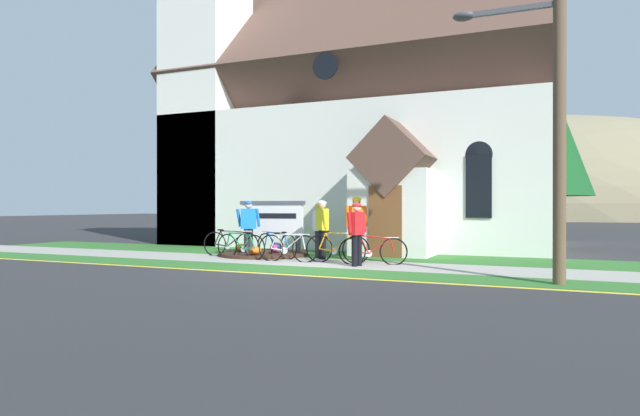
{
  "coord_description": "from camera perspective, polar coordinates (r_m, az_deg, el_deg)",
  "views": [
    {
      "loc": [
        5.64,
        -11.7,
        1.5
      ],
      "look_at": [
        -0.89,
        3.24,
        1.44
      ],
      "focal_mm": 30.77,
      "sensor_mm": 36.0,
      "label": 1
    }
  ],
  "objects": [
    {
      "name": "church_building",
      "position": [
        22.67,
        3.71,
        8.39
      ],
      "size": [
        14.79,
        10.63,
        14.09
      ],
      "color": "silver",
      "rests_on": "ground"
    },
    {
      "name": "flower_bed",
      "position": [
        16.7,
        -5.92,
        -4.7
      ],
      "size": [
        2.7,
        2.7,
        0.34
      ],
      "color": "#382319",
      "rests_on": "ground"
    },
    {
      "name": "cyclist_in_blue_jersey",
      "position": [
        13.63,
        3.84,
        -2.27
      ],
      "size": [
        0.3,
        0.72,
        1.58
      ],
      "color": "black",
      "rests_on": "ground"
    },
    {
      "name": "bicycle_red",
      "position": [
        14.55,
        1.79,
        -4.18
      ],
      "size": [
        1.76,
        0.18,
        0.86
      ],
      "color": "black",
      "rests_on": "ground"
    },
    {
      "name": "ground",
      "position": [
        16.75,
        3.84,
        -4.94
      ],
      "size": [
        140.0,
        140.0,
        0.0
      ],
      "primitive_type": "plane",
      "color": "#2B2B2D"
    },
    {
      "name": "bicycle_green",
      "position": [
        14.1,
        5.48,
        -4.41
      ],
      "size": [
        1.7,
        0.56,
        0.82
      ],
      "color": "black",
      "rests_on": "ground"
    },
    {
      "name": "bicycle_orange",
      "position": [
        15.87,
        -4.52,
        -3.87
      ],
      "size": [
        1.65,
        0.69,
        0.79
      ],
      "color": "black",
      "rests_on": "ground"
    },
    {
      "name": "roadside_conifer",
      "position": [
        21.07,
        22.79,
        6.73
      ],
      "size": [
        2.91,
        2.91,
        5.98
      ],
      "color": "#4C3823",
      "rests_on": "ground"
    },
    {
      "name": "cyclist_in_yellow_jersey",
      "position": [
        15.77,
        -0.09,
        -1.91
      ],
      "size": [
        0.47,
        0.56,
        1.59
      ],
      "color": "#2D2D33",
      "rests_on": "ground"
    },
    {
      "name": "church_lawn",
      "position": [
        17.26,
        -1.2,
        -4.78
      ],
      "size": [
        24.0,
        2.75,
        0.01
      ],
      "primitive_type": "cube",
      "color": "#2D6628",
      "rests_on": "ground"
    },
    {
      "name": "distant_hill",
      "position": [
        78.95,
        19.23,
        -0.89
      ],
      "size": [
        71.97,
        46.95,
        26.54
      ],
      "primitive_type": "ellipsoid",
      "color": "#847A5B",
      "rests_on": "ground"
    },
    {
      "name": "church_sign",
      "position": [
        17.1,
        -5.01,
        -1.14
      ],
      "size": [
        2.19,
        0.27,
        1.66
      ],
      "color": "#474C56",
      "rests_on": "ground"
    },
    {
      "name": "bicycle_silver",
      "position": [
        16.62,
        -9.28,
        -3.66
      ],
      "size": [
        1.8,
        0.25,
        0.83
      ],
      "color": "black",
      "rests_on": "ground"
    },
    {
      "name": "bicycle_yellow",
      "position": [
        15.7,
        -8.23,
        -3.93
      ],
      "size": [
        1.71,
        0.27,
        0.79
      ],
      "color": "black",
      "rests_on": "ground"
    },
    {
      "name": "grass_verge",
      "position": [
        13.68,
        -8.44,
        -6.09
      ],
      "size": [
        32.0,
        1.4,
        0.01
      ],
      "primitive_type": "cube",
      "color": "#2D6628",
      "rests_on": "ground"
    },
    {
      "name": "cyclist_in_white_jersey",
      "position": [
        15.15,
        3.82,
        -1.52
      ],
      "size": [
        0.45,
        0.62,
        1.76
      ],
      "color": "#2D2D33",
      "rests_on": "ground"
    },
    {
      "name": "utility_pole",
      "position": [
        11.79,
        23.1,
        14.02
      ],
      "size": [
        3.12,
        0.28,
        7.79
      ],
      "color": "brown",
      "rests_on": "ground"
    },
    {
      "name": "cyclist_in_green_jersey",
      "position": [
        15.38,
        0.23,
        -1.75
      ],
      "size": [
        0.47,
        0.66,
        1.67
      ],
      "color": "black",
      "rests_on": "ground"
    },
    {
      "name": "bicycle_blue",
      "position": [
        14.79,
        -3.39,
        -4.14
      ],
      "size": [
        1.74,
        0.15,
        0.81
      ],
      "color": "black",
      "rests_on": "ground"
    },
    {
      "name": "sidewalk_slab",
      "position": [
        15.14,
        -5.0,
        -5.47
      ],
      "size": [
        32.0,
        2.01,
        0.01
      ],
      "primitive_type": "cube",
      "color": "#99968E",
      "rests_on": "ground"
    },
    {
      "name": "cyclist_in_orange_jersey",
      "position": [
        16.44,
        -7.45,
        -1.64
      ],
      "size": [
        0.61,
        0.45,
        1.66
      ],
      "color": "#2D2D33",
      "rests_on": "ground"
    },
    {
      "name": "curb_paint_stripe",
      "position": [
        12.97,
        -10.45,
        -6.44
      ],
      "size": [
        28.0,
        0.16,
        0.01
      ],
      "primitive_type": "cube",
      "color": "yellow",
      "rests_on": "ground"
    }
  ]
}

